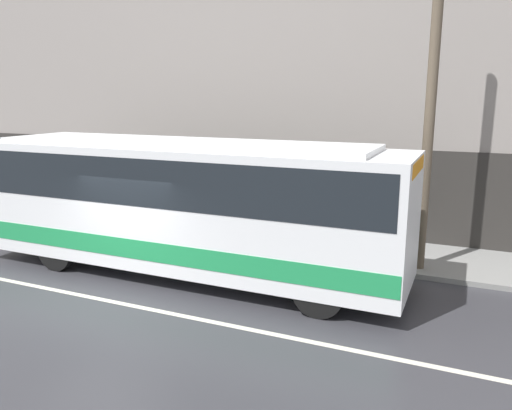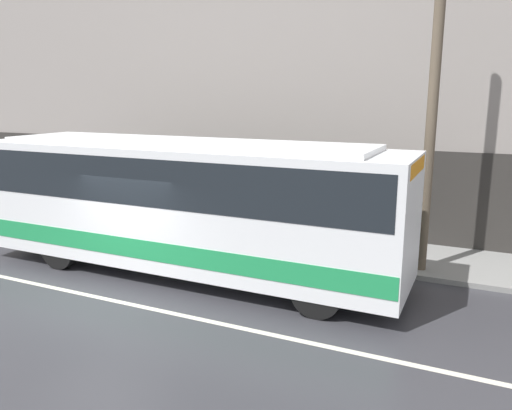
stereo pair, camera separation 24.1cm
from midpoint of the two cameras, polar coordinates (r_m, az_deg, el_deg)
name	(u,v)px [view 2 (the right image)]	position (r m, az deg, el deg)	size (l,w,h in m)	color
ground_plane	(103,299)	(11.43, -16.48, -10.21)	(60.00, 60.00, 0.00)	#333338
sidewalk	(223,234)	(15.62, -3.32, -3.35)	(60.00, 2.84, 0.13)	gray
building_facade	(244,27)	(16.57, -0.90, 19.70)	(60.00, 0.35, 13.23)	gray
lane_stripe	(103,298)	(11.43, -16.48, -10.20)	(54.00, 0.14, 0.01)	beige
transit_bus	(182,200)	(12.15, -7.86, 0.61)	(10.82, 2.54, 3.27)	white
utility_pole_near	(433,98)	(12.37, 20.13, 11.44)	(0.25, 0.25, 8.24)	brown
pedestrian_waiting	(264,210)	(15.48, 1.39, -0.57)	(0.36, 0.36, 1.52)	#333338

